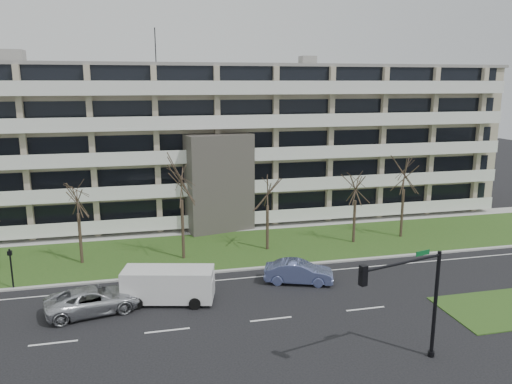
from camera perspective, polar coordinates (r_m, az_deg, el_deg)
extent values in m
plane|color=black|center=(30.16, 1.71, -14.33)|extent=(160.00, 160.00, 0.00)
cube|color=#264F1A|center=(41.88, -2.90, -6.44)|extent=(90.00, 10.00, 0.06)
cube|color=#B2B2AD|center=(37.25, -1.49, -8.83)|extent=(90.00, 0.35, 0.12)
cube|color=#B2B2AD|center=(47.04, -4.11, -4.31)|extent=(90.00, 2.00, 0.08)
cube|color=#264F1A|center=(34.66, 26.18, -11.92)|extent=(7.00, 5.00, 0.06)
cube|color=white|center=(35.91, -1.00, -9.76)|extent=(90.00, 0.12, 0.01)
cube|color=tan|center=(52.32, -5.48, 5.73)|extent=(60.00, 12.00, 15.00)
cube|color=gray|center=(51.99, -5.66, 14.13)|extent=(60.50, 12.50, 0.30)
cube|color=#4C4742|center=(45.95, -4.20, 1.02)|extent=(6.39, 3.69, 9.00)
cube|color=black|center=(46.32, -4.11, -2.06)|extent=(4.92, 1.19, 3.50)
cube|color=gray|center=(52.70, -26.06, 13.76)|extent=(2.00, 2.00, 1.20)
cylinder|color=black|center=(51.64, -11.43, 16.02)|extent=(0.10, 0.10, 3.50)
cube|color=black|center=(47.42, -4.34, -1.59)|extent=(58.00, 0.10, 1.80)
cube|color=white|center=(47.16, -4.18, -3.55)|extent=(58.00, 1.40, 0.22)
cube|color=white|center=(46.38, -4.07, -3.06)|extent=(58.00, 0.08, 1.00)
cube|color=black|center=(46.79, -4.40, 1.98)|extent=(58.00, 0.10, 1.80)
cube|color=white|center=(46.43, -4.24, 0.01)|extent=(58.00, 1.40, 0.22)
cube|color=white|center=(45.67, -4.12, 0.57)|extent=(58.00, 0.08, 1.00)
cube|color=black|center=(46.34, -4.46, 5.63)|extent=(58.00, 0.10, 1.80)
cube|color=white|center=(45.87, -4.30, 3.67)|extent=(58.00, 1.40, 0.22)
cube|color=white|center=(45.15, -4.18, 4.30)|extent=(58.00, 0.08, 1.00)
cube|color=black|center=(46.08, -4.53, 9.33)|extent=(58.00, 0.10, 1.80)
cube|color=white|center=(45.51, -4.36, 7.40)|extent=(58.00, 1.40, 0.22)
cube|color=white|center=(44.83, -4.24, 8.10)|extent=(58.00, 0.08, 1.00)
cube|color=black|center=(46.01, -4.59, 13.06)|extent=(58.00, 0.10, 1.80)
cube|color=white|center=(45.35, -4.43, 11.18)|extent=(58.00, 1.40, 0.22)
cube|color=white|center=(44.70, -4.31, 11.93)|extent=(58.00, 0.08, 1.00)
imported|color=silver|center=(32.18, -18.07, -11.65)|extent=(5.99, 3.66, 1.55)
imported|color=#6A78B9|center=(34.94, 4.89, -9.09)|extent=(4.99, 3.15, 1.55)
cube|color=white|center=(32.28, -9.97, -10.32)|extent=(5.95, 3.35, 1.98)
cube|color=black|center=(32.06, -10.01, -9.38)|extent=(5.51, 3.10, 0.73)
cube|color=white|center=(31.98, -5.20, -10.70)|extent=(0.82, 2.01, 1.25)
cylinder|color=black|center=(32.04, -13.43, -12.28)|extent=(0.77, 0.42, 0.73)
cylinder|color=black|center=(33.89, -12.60, -10.83)|extent=(0.77, 0.42, 0.73)
cylinder|color=black|center=(31.41, -7.01, -12.54)|extent=(0.77, 0.42, 0.73)
cylinder|color=black|center=(33.29, -6.55, -11.04)|extent=(0.77, 0.42, 0.73)
cylinder|color=black|center=(27.99, 19.38, -17.03)|extent=(0.34, 0.34, 0.28)
cylinder|color=black|center=(26.81, 19.80, -12.05)|extent=(0.19, 0.19, 5.60)
cylinder|color=black|center=(24.20, 16.30, -7.81)|extent=(4.74, 1.33, 0.13)
cube|color=black|center=(22.84, 12.15, -9.31)|extent=(0.36, 0.36, 0.93)
sphere|color=red|center=(22.73, 12.19, -8.61)|extent=(0.19, 0.19, 0.19)
sphere|color=orange|center=(22.84, 12.15, -9.31)|extent=(0.19, 0.19, 0.19)
sphere|color=green|center=(22.95, 12.12, -10.00)|extent=(0.19, 0.19, 0.19)
cube|color=#0C5926|center=(24.99, 18.53, -6.62)|extent=(0.82, 0.24, 0.23)
cylinder|color=black|center=(37.30, -26.16, -7.92)|extent=(0.11, 0.11, 2.83)
cube|color=black|center=(36.94, -26.33, -6.27)|extent=(0.28, 0.23, 0.30)
sphere|color=red|center=(36.94, -26.33, -6.27)|extent=(0.13, 0.13, 0.13)
cylinder|color=#382B21|center=(40.23, -19.44, -5.05)|extent=(0.24, 0.24, 3.95)
cylinder|color=#382B21|center=(39.24, -8.37, -4.27)|extent=(0.24, 0.24, 4.76)
cylinder|color=#382B21|center=(41.07, 1.31, -4.11)|extent=(0.24, 0.24, 3.75)
cylinder|color=#382B21|center=(43.66, 11.16, -3.35)|extent=(0.24, 0.24, 3.74)
cylinder|color=#382B21|center=(46.14, 16.35, -2.37)|extent=(0.24, 0.24, 4.36)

